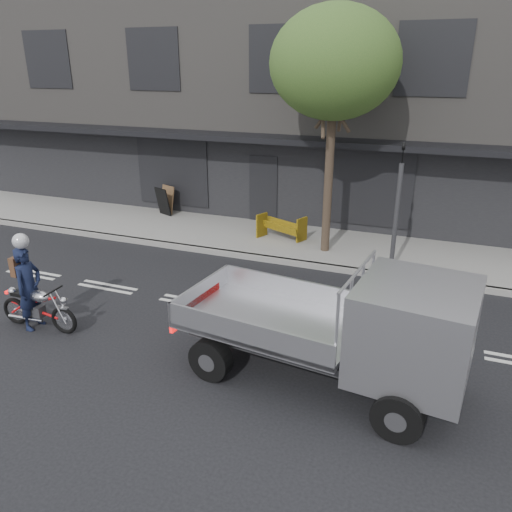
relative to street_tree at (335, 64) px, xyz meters
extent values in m
plane|color=black|center=(-2.20, -4.20, -5.28)|extent=(80.00, 80.00, 0.00)
cube|color=gray|center=(-2.20, 0.50, -5.20)|extent=(32.00, 3.20, 0.15)
cube|color=gray|center=(-2.20, -1.10, -5.20)|extent=(32.00, 0.20, 0.15)
cube|color=slate|center=(-2.20, 7.10, -1.28)|extent=(26.00, 10.00, 8.00)
cylinder|color=#382B21|center=(0.00, 0.00, -3.28)|extent=(0.24, 0.24, 4.00)
ellipsoid|color=#335A22|center=(0.00, 0.00, 0.02)|extent=(3.40, 3.40, 2.89)
cylinder|color=#2D2D30|center=(2.00, -0.85, -3.78)|extent=(0.12, 0.12, 3.00)
imported|color=black|center=(2.00, -0.85, -2.03)|extent=(0.08, 0.10, 0.50)
torus|color=black|center=(-5.29, -6.45, -4.98)|extent=(0.62, 0.11, 0.62)
torus|color=black|center=(-4.02, -6.41, -4.98)|extent=(0.62, 0.11, 0.62)
cube|color=#2D2D30|center=(-4.70, -6.43, -4.88)|extent=(0.32, 0.22, 0.26)
ellipsoid|color=#AEAEB3|center=(-4.56, -6.43, -4.51)|extent=(0.51, 0.30, 0.25)
cube|color=black|center=(-5.00, -6.44, -4.53)|extent=(0.50, 0.23, 0.08)
cylinder|color=black|center=(-4.18, -6.42, -4.33)|extent=(0.05, 0.55, 0.04)
imported|color=#131A35|center=(-4.80, -6.43, -4.37)|extent=(0.45, 0.67, 1.81)
cylinder|color=black|center=(-0.45, -6.77, -4.89)|extent=(0.81, 0.38, 0.78)
cylinder|color=black|center=(-0.23, -5.03, -4.89)|extent=(0.81, 0.38, 0.78)
cylinder|color=black|center=(2.83, -7.17, -4.89)|extent=(0.81, 0.38, 0.78)
cylinder|color=black|center=(3.05, -5.43, -4.89)|extent=(0.81, 0.38, 0.78)
cube|color=#2D2D30|center=(1.30, -6.10, -4.71)|extent=(4.84, 1.60, 0.14)
cube|color=#B6B5BA|center=(2.89, -6.29, -3.88)|extent=(1.97, 2.06, 1.55)
cube|color=black|center=(2.89, -6.29, -3.44)|extent=(1.75, 1.93, 0.57)
cube|color=#BBBBC0|center=(0.43, -6.00, -4.33)|extent=(3.32, 2.37, 0.10)
camera|label=1|loc=(3.02, -13.58, 0.06)|focal=35.00mm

